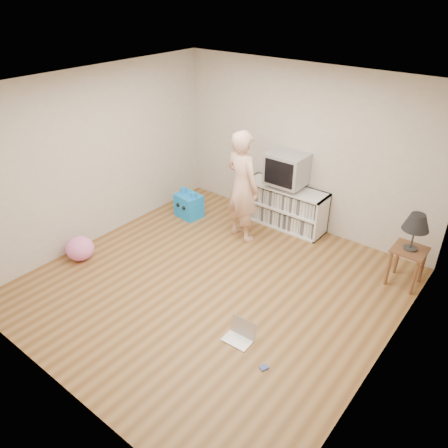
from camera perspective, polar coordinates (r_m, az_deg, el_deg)
ground at (r=5.98m, az=-1.43°, el=-8.01°), size 4.50×4.50×0.00m
walls at (r=5.29m, az=-1.60°, el=3.21°), size 4.52×4.52×2.60m
ceiling at (r=4.86m, az=-1.82°, el=17.09°), size 4.50×4.50×0.01m
media_unit at (r=7.29m, az=7.98°, el=2.36°), size 1.40×0.45×0.70m
dvd_deck at (r=7.11m, az=8.13°, el=5.07°), size 0.45×0.35×0.07m
crt_tv at (r=6.99m, az=8.28°, el=7.19°), size 0.60×0.53×0.50m
side_table at (r=6.28m, az=22.90°, el=-4.05°), size 0.42×0.42×0.55m
table_lamp at (r=6.02m, az=23.86°, el=0.13°), size 0.34×0.34×0.52m
person at (r=6.64m, az=2.42°, el=4.92°), size 0.72×0.55×1.76m
laptop at (r=5.19m, az=2.16°, el=-14.14°), size 0.34×0.28×0.23m
playing_cards at (r=4.93m, az=5.24°, el=-18.17°), size 0.09×0.11×0.02m
plush_blue at (r=7.57m, az=-4.62°, el=2.47°), size 0.47×0.41×0.50m
plush_pink at (r=6.76m, az=-18.29°, el=-3.06°), size 0.46×0.46×0.35m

